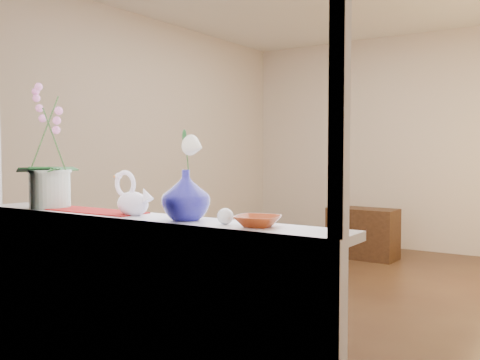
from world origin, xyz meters
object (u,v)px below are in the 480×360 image
object	(u,v)px
side_table	(363,233)
paperweight	(225,216)
swan	(133,194)
blue_vase	(186,191)
orchid_pot	(49,145)
amber_dish	(258,222)

from	to	relation	value
side_table	paperweight	bearing A→B (deg)	-76.01
swan	blue_vase	bearing A→B (deg)	9.83
orchid_pot	side_table	world-z (taller)	orchid_pot
blue_vase	paperweight	xyz separation A→B (m)	(0.24, -0.02, -0.10)
swan	amber_dish	world-z (taller)	swan
swan	amber_dish	xyz separation A→B (m)	(0.72, 0.00, -0.08)
orchid_pot	amber_dish	bearing A→B (deg)	0.13
amber_dish	side_table	xyz separation A→B (m)	(-1.06, 4.03, -0.65)
blue_vase	side_table	world-z (taller)	blue_vase
swan	blue_vase	distance (m)	0.34
blue_vase	amber_dish	xyz separation A→B (m)	(0.39, -0.00, -0.11)
orchid_pot	blue_vase	distance (m)	1.00
orchid_pot	amber_dish	xyz separation A→B (m)	(1.36, 0.00, -0.33)
blue_vase	side_table	distance (m)	4.16
paperweight	amber_dish	size ratio (longest dim) A/B	0.44
blue_vase	side_table	xyz separation A→B (m)	(-0.67, 4.03, -0.76)
swan	paperweight	xyz separation A→B (m)	(0.57, -0.02, -0.07)
swan	side_table	xyz separation A→B (m)	(-0.34, 4.03, -0.73)
orchid_pot	side_table	size ratio (longest dim) A/B	0.91
blue_vase	orchid_pot	bearing A→B (deg)	-179.77
paperweight	side_table	xyz separation A→B (m)	(-0.91, 4.05, -0.67)
blue_vase	side_table	bearing A→B (deg)	99.47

